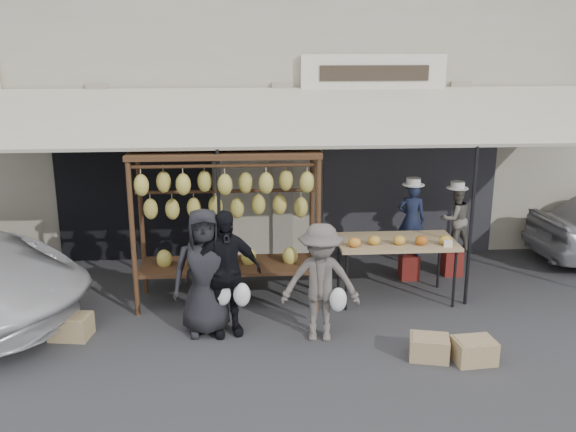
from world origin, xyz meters
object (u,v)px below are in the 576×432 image
customer_right (321,283)px  crate_near_b (474,351)px  vendor_left (411,219)px  vendor_right (455,219)px  customer_mid (224,273)px  crate_near_a (429,347)px  banana_rack (226,198)px  produce_table (396,243)px  customer_left (205,272)px  crate_far (71,327)px

customer_right → crate_near_b: bearing=-16.3°
vendor_left → customer_right: 2.61m
vendor_right → customer_mid: customer_mid is taller
vendor_right → crate_near_a: vendor_right is taller
crate_near_a → banana_rack: bearing=142.9°
vendor_left → customer_mid: customer_mid is taller
produce_table → crate_near_b: bearing=-74.9°
vendor_right → customer_left: size_ratio=0.64×
vendor_left → vendor_right: size_ratio=1.10×
banana_rack → customer_right: (1.19, -1.23, -0.81)m
crate_near_a → crate_far: bearing=169.0°
customer_right → crate_far: bearing=-178.2°
banana_rack → vendor_right: banana_rack is taller
crate_far → vendor_right: bearing=18.6°
customer_mid → crate_near_b: 3.19m
vendor_right → vendor_left: bearing=-7.6°
crate_near_a → crate_near_b: 0.52m
customer_left → customer_mid: 0.25m
crate_near_b → vendor_left: bearing=91.9°
produce_table → crate_near_a: produce_table is taller
vendor_right → customer_left: (-3.85, -1.84, -0.11)m
customer_left → vendor_left: bearing=23.4°
banana_rack → customer_left: banana_rack is taller
produce_table → customer_left: 2.83m
vendor_left → banana_rack: bearing=29.7°
vendor_right → crate_near_a: (-1.15, -2.74, -0.80)m
banana_rack → customer_left: size_ratio=1.56×
banana_rack → customer_right: 1.89m
customer_left → crate_far: customer_left is taller
customer_right → crate_near_a: size_ratio=3.32×
vendor_left → crate_far: bearing=34.5°
customer_right → crate_far: size_ratio=3.10×
banana_rack → vendor_left: size_ratio=2.23×
crate_far → crate_near_a: bearing=-11.0°
customer_mid → crate_far: 2.09m
banana_rack → vendor_right: (3.59, 0.90, -0.63)m
customer_right → customer_left: bearing=175.1°
banana_rack → customer_right: size_ratio=1.70×
crate_far → customer_mid: bearing=-0.3°
customer_mid → crate_near_a: bearing=-33.9°
produce_table → vendor_right: (1.16, 0.95, 0.07)m
vendor_left → crate_far: (-4.84, -1.75, -0.83)m
vendor_left → customer_right: vendor_left is taller
customer_left → crate_near_b: 3.43m
customer_right → crate_near_a: (1.25, -0.61, -0.63)m
customer_left → customer_mid: bearing=-16.3°
vendor_right → customer_mid: bearing=10.2°
produce_table → crate_near_a: (0.01, -1.79, -0.73)m
produce_table → vendor_right: 1.50m
customer_right → crate_near_a: bearing=-19.5°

